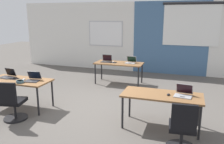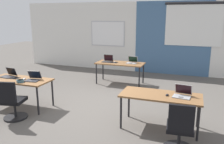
{
  "view_description": "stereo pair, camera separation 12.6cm",
  "coord_description": "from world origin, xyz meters",
  "px_view_note": "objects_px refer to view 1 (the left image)",
  "views": [
    {
      "loc": [
        2.19,
        -5.14,
        2.27
      ],
      "look_at": [
        0.36,
        0.38,
        0.85
      ],
      "focal_mm": 37.27,
      "sensor_mm": 36.0,
      "label": 1
    },
    {
      "loc": [
        2.31,
        -5.09,
        2.27
      ],
      "look_at": [
        0.36,
        0.38,
        0.85
      ],
      "focal_mm": 37.27,
      "sensor_mm": 36.0,
      "label": 2
    }
  ],
  "objects_px": {
    "laptop_far_right": "(131,62)",
    "chair_near_left_inner": "(13,104)",
    "desk_near_right": "(162,97)",
    "snack_bowl": "(20,81)",
    "laptop_near_right_end": "(183,94)",
    "mouse_far_left": "(113,62)",
    "laptop_far_left": "(106,60)",
    "desk_far_center": "(119,64)",
    "mouse_near_left_inner": "(24,79)",
    "laptop_near_left_inner": "(33,79)",
    "mouse_near_left_end": "(14,78)",
    "desk_near_left": "(19,82)",
    "mouse_near_right_end": "(168,95)",
    "laptop_near_left_end": "(8,75)",
    "chair_near_right_end": "(182,131)"
  },
  "relations": [
    {
      "from": "mouse_near_right_end",
      "to": "laptop_near_left_end",
      "type": "relative_size",
      "value": 0.31
    },
    {
      "from": "desk_near_left",
      "to": "chair_near_left_inner",
      "type": "xyz_separation_m",
      "value": [
        0.38,
        -0.7,
        -0.28
      ]
    },
    {
      "from": "laptop_far_right",
      "to": "laptop_near_left_inner",
      "type": "distance_m",
      "value": 3.34
    },
    {
      "from": "desk_near_right",
      "to": "laptop_near_left_end",
      "type": "distance_m",
      "value": 3.92
    },
    {
      "from": "laptop_near_right_end",
      "to": "mouse_far_left",
      "type": "relative_size",
      "value": 3.49
    },
    {
      "from": "laptop_far_right",
      "to": "laptop_near_left_inner",
      "type": "height_order",
      "value": "laptop_far_right"
    },
    {
      "from": "laptop_near_right_end",
      "to": "laptop_far_left",
      "type": "distance_m",
      "value": 3.82
    },
    {
      "from": "desk_near_right",
      "to": "laptop_far_left",
      "type": "xyz_separation_m",
      "value": [
        -2.2,
        2.82,
        0.11
      ]
    },
    {
      "from": "chair_near_right_end",
      "to": "mouse_near_left_inner",
      "type": "xyz_separation_m",
      "value": [
        -3.79,
        0.79,
        0.36
      ]
    },
    {
      "from": "mouse_far_left",
      "to": "laptop_near_left_inner",
      "type": "height_order",
      "value": "laptop_near_left_inner"
    },
    {
      "from": "laptop_near_left_end",
      "to": "chair_near_left_inner",
      "type": "distance_m",
      "value": 1.19
    },
    {
      "from": "laptop_near_right_end",
      "to": "desk_near_left",
      "type": "bearing_deg",
      "value": -171.98
    },
    {
      "from": "snack_bowl",
      "to": "laptop_near_left_inner",
      "type": "bearing_deg",
      "value": 53.73
    },
    {
      "from": "desk_near_right",
      "to": "mouse_near_right_end",
      "type": "distance_m",
      "value": 0.15
    },
    {
      "from": "snack_bowl",
      "to": "chair_near_right_end",
      "type": "bearing_deg",
      "value": -8.51
    },
    {
      "from": "laptop_near_right_end",
      "to": "mouse_near_left_inner",
      "type": "relative_size",
      "value": 3.39
    },
    {
      "from": "laptop_near_left_end",
      "to": "mouse_far_left",
      "type": "distance_m",
      "value": 3.33
    },
    {
      "from": "desk_near_right",
      "to": "snack_bowl",
      "type": "distance_m",
      "value": 3.29
    },
    {
      "from": "mouse_near_right_end",
      "to": "snack_bowl",
      "type": "bearing_deg",
      "value": -176.58
    },
    {
      "from": "desk_near_left",
      "to": "desk_near_right",
      "type": "relative_size",
      "value": 1.0
    },
    {
      "from": "laptop_far_left",
      "to": "chair_near_right_end",
      "type": "bearing_deg",
      "value": -53.75
    },
    {
      "from": "desk_near_left",
      "to": "laptop_near_left_inner",
      "type": "bearing_deg",
      "value": 2.14
    },
    {
      "from": "desk_near_left",
      "to": "chair_near_right_end",
      "type": "xyz_separation_m",
      "value": [
        3.94,
        -0.78,
        -0.28
      ]
    },
    {
      "from": "chair_near_left_inner",
      "to": "laptop_near_left_inner",
      "type": "bearing_deg",
      "value": -104.55
    },
    {
      "from": "chair_near_left_inner",
      "to": "laptop_near_right_end",
      "type": "bearing_deg",
      "value": 179.01
    },
    {
      "from": "desk_far_center",
      "to": "laptop_far_right",
      "type": "relative_size",
      "value": 4.59
    },
    {
      "from": "laptop_far_right",
      "to": "mouse_far_left",
      "type": "bearing_deg",
      "value": -167.48
    },
    {
      "from": "laptop_near_right_end",
      "to": "snack_bowl",
      "type": "relative_size",
      "value": 2.07
    },
    {
      "from": "desk_far_center",
      "to": "mouse_far_left",
      "type": "xyz_separation_m",
      "value": [
        -0.19,
        -0.03,
        0.08
      ]
    },
    {
      "from": "desk_near_right",
      "to": "laptop_near_left_inner",
      "type": "bearing_deg",
      "value": 179.72
    },
    {
      "from": "desk_near_right",
      "to": "chair_near_left_inner",
      "type": "bearing_deg",
      "value": -167.43
    },
    {
      "from": "mouse_near_left_end",
      "to": "mouse_near_right_end",
      "type": "bearing_deg",
      "value": -0.75
    },
    {
      "from": "laptop_far_right",
      "to": "chair_near_left_inner",
      "type": "relative_size",
      "value": 0.38
    },
    {
      "from": "mouse_near_left_end",
      "to": "mouse_far_left",
      "type": "distance_m",
      "value": 3.24
    },
    {
      "from": "mouse_near_right_end",
      "to": "laptop_near_left_inner",
      "type": "distance_m",
      "value": 3.23
    },
    {
      "from": "laptop_near_right_end",
      "to": "mouse_near_left_end",
      "type": "distance_m",
      "value": 4.08
    },
    {
      "from": "snack_bowl",
      "to": "mouse_near_right_end",
      "type": "bearing_deg",
      "value": 3.42
    },
    {
      "from": "laptop_far_right",
      "to": "laptop_far_left",
      "type": "xyz_separation_m",
      "value": [
        -0.85,
        -0.05,
        0.0
      ]
    },
    {
      "from": "desk_near_left",
      "to": "mouse_near_left_inner",
      "type": "height_order",
      "value": "mouse_near_left_inner"
    },
    {
      "from": "laptop_near_left_inner",
      "to": "desk_near_right",
      "type": "bearing_deg",
      "value": -9.81
    },
    {
      "from": "desk_near_right",
      "to": "chair_near_left_inner",
      "type": "height_order",
      "value": "chair_near_left_inner"
    },
    {
      "from": "desk_near_right",
      "to": "mouse_near_left_inner",
      "type": "bearing_deg",
      "value": 179.78
    },
    {
      "from": "laptop_near_left_end",
      "to": "snack_bowl",
      "type": "distance_m",
      "value": 0.72
    },
    {
      "from": "desk_near_left",
      "to": "mouse_near_left_inner",
      "type": "bearing_deg",
      "value": 4.95
    },
    {
      "from": "laptop_far_left",
      "to": "chair_near_left_inner",
      "type": "bearing_deg",
      "value": -104.77
    },
    {
      "from": "desk_near_right",
      "to": "laptop_near_right_end",
      "type": "relative_size",
      "value": 4.36
    },
    {
      "from": "laptop_near_right_end",
      "to": "chair_near_left_inner",
      "type": "xyz_separation_m",
      "value": [
        -3.53,
        -0.73,
        -0.39
      ]
    },
    {
      "from": "chair_near_left_inner",
      "to": "laptop_far_left",
      "type": "bearing_deg",
      "value": -117.35
    },
    {
      "from": "laptop_far_left",
      "to": "mouse_near_left_inner",
      "type": "bearing_deg",
      "value": -112.37
    },
    {
      "from": "mouse_near_right_end",
      "to": "mouse_far_left",
      "type": "height_order",
      "value": "mouse_far_left"
    }
  ]
}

